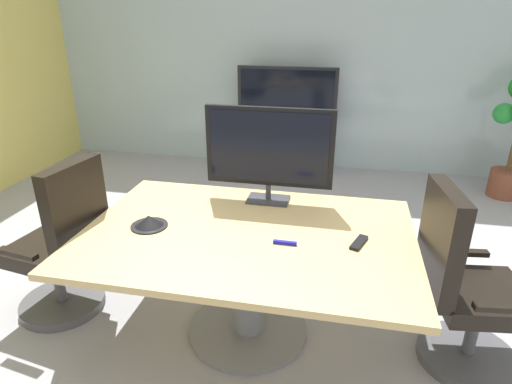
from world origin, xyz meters
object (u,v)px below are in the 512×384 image
at_px(office_chair_left, 64,253).
at_px(remote_control, 359,243).
at_px(office_chair_right, 463,296).
at_px(conference_phone, 149,222).
at_px(wall_display_unit, 286,138).
at_px(tv_monitor, 269,150).
at_px(conference_table, 247,257).

height_order(office_chair_left, remote_control, office_chair_left).
height_order(office_chair_right, remote_control, office_chair_right).
distance_m(office_chair_right, remote_control, 0.65).
bearing_deg(conference_phone, office_chair_right, 1.69).
distance_m(conference_phone, remote_control, 1.23).
height_order(wall_display_unit, conference_phone, wall_display_unit).
bearing_deg(tv_monitor, remote_control, -39.00).
height_order(tv_monitor, remote_control, tv_monitor).
xyz_separation_m(conference_table, wall_display_unit, (-0.20, 3.02, -0.11)).
relative_size(conference_table, tv_monitor, 2.29).
height_order(tv_monitor, conference_phone, tv_monitor).
bearing_deg(office_chair_left, tv_monitor, 120.86).
distance_m(office_chair_right, wall_display_unit, 3.34).
relative_size(conference_table, wall_display_unit, 1.47).
bearing_deg(office_chair_right, wall_display_unit, 17.87).
xyz_separation_m(office_chair_left, conference_phone, (0.64, -0.01, 0.30)).
bearing_deg(wall_display_unit, tv_monitor, -84.68).
bearing_deg(office_chair_left, conference_phone, 97.86).
xyz_separation_m(tv_monitor, wall_display_unit, (-0.24, 2.55, -0.64)).
bearing_deg(conference_phone, tv_monitor, 39.70).
relative_size(office_chair_right, remote_control, 6.41).
distance_m(office_chair_left, conference_phone, 0.70).
distance_m(conference_table, tv_monitor, 0.71).
bearing_deg(wall_display_unit, conference_table, -86.26).
xyz_separation_m(office_chair_left, wall_display_unit, (1.03, 3.06, -0.01)).
distance_m(office_chair_left, tv_monitor, 1.50).
height_order(conference_phone, remote_control, conference_phone).
distance_m(conference_table, wall_display_unit, 3.03).
bearing_deg(tv_monitor, wall_display_unit, 95.32).
relative_size(office_chair_left, remote_control, 6.41).
distance_m(office_chair_left, office_chair_right, 2.45).
distance_m(tv_monitor, conference_phone, 0.88).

